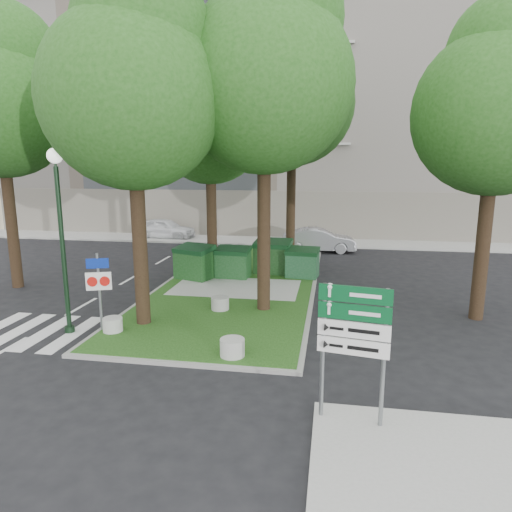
% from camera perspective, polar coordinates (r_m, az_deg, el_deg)
% --- Properties ---
extents(ground, '(120.00, 120.00, 0.00)m').
position_cam_1_polar(ground, '(12.24, -11.91, -12.98)').
color(ground, black).
rests_on(ground, ground).
extents(median_island, '(6.00, 16.00, 0.12)m').
position_cam_1_polar(median_island, '(19.35, -1.88, -3.32)').
color(median_island, '#1A4313').
rests_on(median_island, ground).
extents(median_kerb, '(6.30, 16.30, 0.10)m').
position_cam_1_polar(median_kerb, '(19.35, -1.88, -3.35)').
color(median_kerb, gray).
rests_on(median_kerb, ground).
extents(sidewalk_corner, '(5.00, 4.00, 0.12)m').
position_cam_1_polar(sidewalk_corner, '(8.74, 25.00, -24.33)').
color(sidewalk_corner, '#999993').
rests_on(sidewalk_corner, ground).
extents(building_sidewalk, '(42.00, 3.00, 0.12)m').
position_cam_1_polar(building_sidewalk, '(29.55, 1.21, 1.90)').
color(building_sidewalk, '#999993').
rests_on(building_sidewalk, ground).
extents(zebra_crossing, '(5.00, 3.00, 0.01)m').
position_cam_1_polar(zebra_crossing, '(15.13, -23.28, -8.82)').
color(zebra_crossing, silver).
rests_on(zebra_crossing, ground).
extents(apartment_building, '(41.00, 12.00, 16.00)m').
position_cam_1_polar(apartment_building, '(36.68, 3.05, 16.21)').
color(apartment_building, tan).
rests_on(apartment_building, ground).
extents(tree_median_near_left, '(5.20, 5.20, 10.53)m').
position_cam_1_polar(tree_median_near_left, '(14.24, -14.87, 20.44)').
color(tree_median_near_left, black).
rests_on(tree_median_near_left, ground).
extents(tree_median_near_right, '(5.60, 5.60, 11.46)m').
position_cam_1_polar(tree_median_near_right, '(15.32, 1.45, 22.69)').
color(tree_median_near_right, black).
rests_on(tree_median_near_right, ground).
extents(tree_median_mid, '(4.80, 4.80, 9.99)m').
position_cam_1_polar(tree_median_mid, '(20.14, -5.51, 17.08)').
color(tree_median_mid, black).
rests_on(tree_median_mid, ground).
extents(tree_median_far, '(5.80, 5.80, 11.93)m').
position_cam_1_polar(tree_median_far, '(22.70, 4.85, 19.87)').
color(tree_median_far, black).
rests_on(tree_median_far, ground).
extents(tree_street_left, '(5.40, 5.40, 11.00)m').
position_cam_1_polar(tree_street_left, '(20.86, -29.31, 17.38)').
color(tree_street_left, black).
rests_on(tree_street_left, ground).
extents(tree_street_right, '(5.00, 5.00, 10.06)m').
position_cam_1_polar(tree_street_right, '(16.24, 28.25, 17.16)').
color(tree_street_right, black).
rests_on(tree_street_right, ground).
extents(dumpster_a, '(1.87, 1.59, 1.47)m').
position_cam_1_polar(dumpster_a, '(19.82, -7.70, -0.78)').
color(dumpster_a, '#0F370F').
rests_on(dumpster_a, median_island).
extents(dumpster_b, '(1.52, 1.10, 1.36)m').
position_cam_1_polar(dumpster_b, '(19.86, -2.89, -0.82)').
color(dumpster_b, '#103915').
rests_on(dumpster_b, median_island).
extents(dumpster_c, '(1.76, 1.32, 1.53)m').
position_cam_1_polar(dumpster_c, '(20.69, 2.14, -0.07)').
color(dumpster_c, black).
rests_on(dumpster_c, median_island).
extents(dumpster_d, '(1.51, 1.13, 1.31)m').
position_cam_1_polar(dumpster_d, '(20.01, 5.82, -0.85)').
color(dumpster_d, '#133E1F').
rests_on(dumpster_d, median_island).
extents(bollard_left, '(0.58, 0.58, 0.41)m').
position_cam_1_polar(bollard_left, '(14.32, -17.48, -8.17)').
color(bollard_left, '#ADAEA8').
rests_on(bollard_left, median_island).
extents(bollard_right, '(0.64, 0.64, 0.46)m').
position_cam_1_polar(bollard_right, '(12.04, -2.98, -11.34)').
color(bollard_right, '#A9A8A4').
rests_on(bollard_right, median_island).
extents(bollard_mid, '(0.61, 0.61, 0.43)m').
position_cam_1_polar(bollard_mid, '(15.67, -4.51, -5.90)').
color(bollard_mid, gray).
rests_on(bollard_mid, median_island).
extents(litter_bin, '(0.45, 0.45, 0.80)m').
position_cam_1_polar(litter_bin, '(20.66, 3.16, -1.06)').
color(litter_bin, yellow).
rests_on(litter_bin, median_island).
extents(street_lamp, '(0.43, 0.43, 5.44)m').
position_cam_1_polar(street_lamp, '(14.32, -23.27, 4.18)').
color(street_lamp, black).
rests_on(street_lamp, ground).
extents(traffic_sign_pole, '(0.71, 0.28, 2.45)m').
position_cam_1_polar(traffic_sign_pole, '(14.23, -19.04, -3.14)').
color(traffic_sign_pole, slate).
rests_on(traffic_sign_pole, ground).
extents(directional_sign, '(1.34, 0.29, 2.70)m').
position_cam_1_polar(directional_sign, '(8.84, 12.11, -9.36)').
color(directional_sign, slate).
rests_on(directional_sign, sidewalk_corner).
extents(car_white, '(4.24, 1.96, 1.41)m').
position_cam_1_polar(car_white, '(31.25, -11.37, 3.40)').
color(car_white, white).
rests_on(car_white, ground).
extents(car_silver, '(4.27, 1.81, 1.37)m').
position_cam_1_polar(car_silver, '(26.38, 7.86, 1.99)').
color(car_silver, gray).
rests_on(car_silver, ground).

